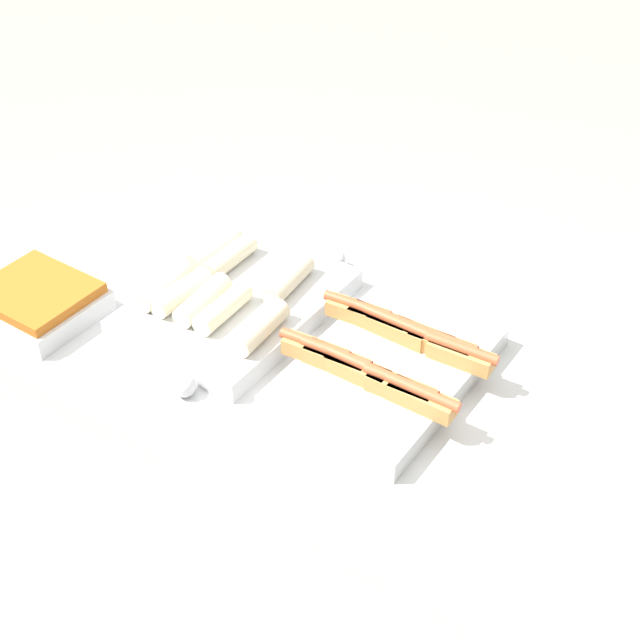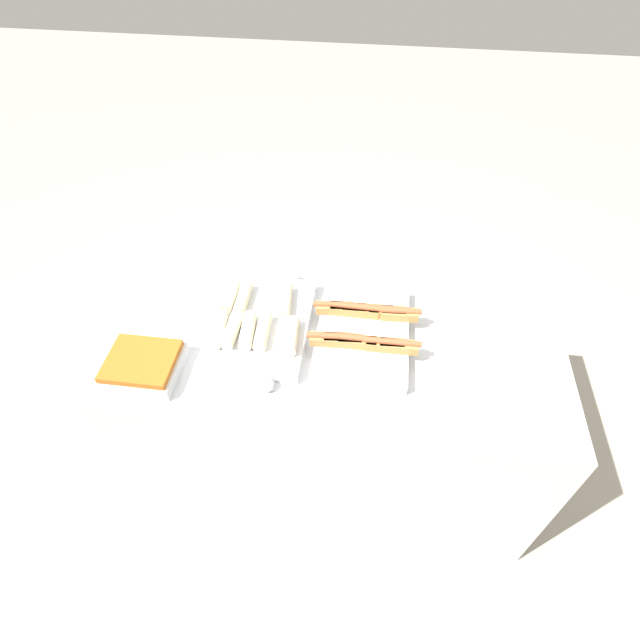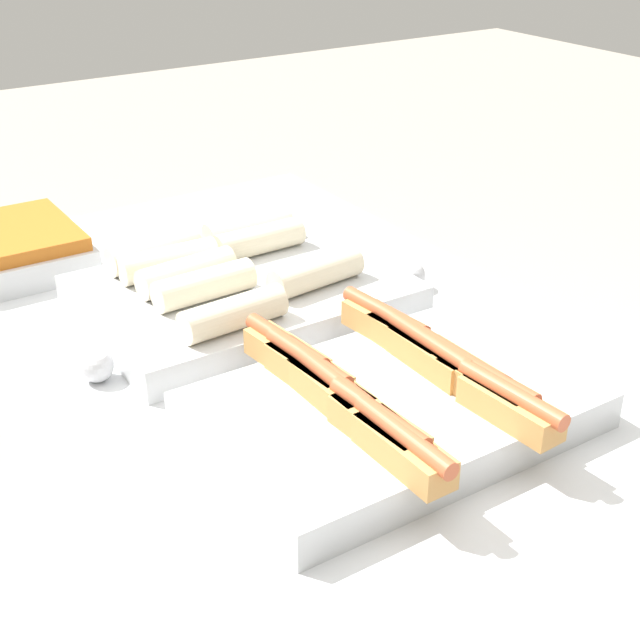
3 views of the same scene
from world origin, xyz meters
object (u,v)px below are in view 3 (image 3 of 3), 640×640
object	(u,v)px
tray_side_front	(14,249)
serving_spoon_far	(405,274)
tray_wraps	(237,288)
tray_hotdogs	(395,400)
serving_spoon_near	(92,362)

from	to	relation	value
tray_side_front	serving_spoon_far	bearing A→B (deg)	50.71
tray_wraps	serving_spoon_far	bearing A→B (deg)	74.91
tray_hotdogs	serving_spoon_far	bearing A→B (deg)	140.26
tray_hotdogs	tray_side_front	bearing A→B (deg)	-161.23
tray_side_front	serving_spoon_near	bearing A→B (deg)	-2.34
tray_hotdogs	serving_spoon_near	distance (m)	0.43
tray_side_front	tray_wraps	bearing A→B (deg)	35.01
serving_spoon_far	tray_hotdogs	bearing A→B (deg)	-39.74
tray_wraps	serving_spoon_near	size ratio (longest dim) A/B	2.04
serving_spoon_far	tray_side_front	bearing A→B (deg)	-129.29
tray_wraps	tray_side_front	size ratio (longest dim) A/B	1.88
tray_side_front	serving_spoon_near	xyz separation A→B (m)	(0.44, -0.02, -0.01)
tray_side_front	serving_spoon_far	size ratio (longest dim) A/B	1.05
serving_spoon_near	tray_wraps	bearing A→B (deg)	105.17
tray_wraps	serving_spoon_far	size ratio (longest dim) A/B	1.98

